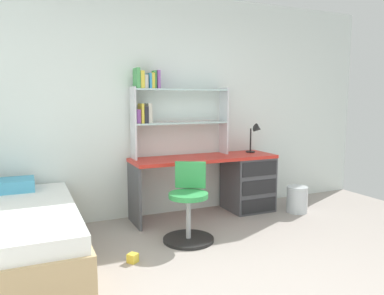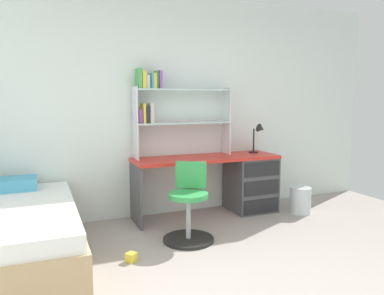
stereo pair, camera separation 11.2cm
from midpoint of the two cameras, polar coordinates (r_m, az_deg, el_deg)
room_shell at (r=3.17m, az=-16.02°, el=5.56°), size 5.91×5.96×2.70m
desk at (r=4.85m, az=7.98°, el=-4.94°), size 1.81×0.54×0.74m
bookshelf_hutch at (r=4.50m, az=-2.94°, el=6.49°), size 1.21×0.22×1.05m
desk_lamp at (r=4.97m, az=10.86°, el=2.12°), size 0.20×0.17×0.38m
swivel_chair at (r=3.86m, az=0.36°, el=-9.53°), size 0.52×0.52×0.79m
bed_platform at (r=3.64m, az=-25.51°, el=-12.20°), size 1.18×1.87×0.64m
waste_bin at (r=4.99m, az=16.80°, el=-7.71°), size 0.26×0.26×0.33m
toy_block_yellow_2 at (r=3.50m, az=-8.30°, el=-16.22°), size 0.11×0.11×0.08m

